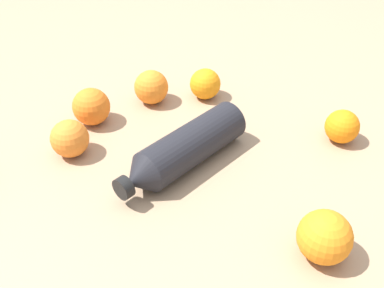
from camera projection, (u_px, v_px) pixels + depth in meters
The scene contains 8 objects.
ground_plane at pixel (201, 164), 0.86m from camera, with size 2.40×2.40×0.00m, color #9E7F60.
water_bottle at pixel (183, 150), 0.84m from camera, with size 0.28×0.20×0.08m.
orange_0 at pixel (70, 138), 0.87m from camera, with size 0.07×0.07×0.07m, color orange.
orange_1 at pixel (91, 107), 0.95m from camera, with size 0.08×0.08×0.08m, color orange.
orange_2 at pixel (205, 84), 1.04m from camera, with size 0.07×0.07×0.07m, color orange.
orange_3 at pixel (325, 237), 0.67m from camera, with size 0.08×0.08×0.08m, color orange.
orange_4 at pixel (342, 127), 0.90m from camera, with size 0.07×0.07×0.07m, color orange.
orange_5 at pixel (151, 87), 1.02m from camera, with size 0.08×0.08×0.08m, color orange.
Camera 1 is at (0.20, 0.63, 0.56)m, focal length 42.01 mm.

